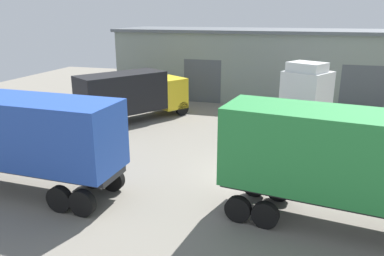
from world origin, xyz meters
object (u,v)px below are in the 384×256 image
object	(u,v)px
container_trailer_green	(367,160)
box_truck_yellow	(132,94)
container_trailer_white	(9,131)
tractor_unit_white	(302,99)

from	to	relation	value
container_trailer_green	box_truck_yellow	bearing A→B (deg)	149.80
box_truck_yellow	container_trailer_white	size ratio (longest dim) A/B	0.79
container_trailer_green	container_trailer_white	distance (m)	13.78
container_trailer_white	tractor_unit_white	bearing A→B (deg)	-131.78
container_trailer_green	container_trailer_white	size ratio (longest dim) A/B	1.00
container_trailer_green	box_truck_yellow	size ratio (longest dim) A/B	1.27
tractor_unit_white	container_trailer_white	world-z (taller)	tractor_unit_white
container_trailer_green	box_truck_yellow	xyz separation A→B (m)	(-13.49, 10.63, -0.72)
tractor_unit_white	container_trailer_green	world-z (taller)	tractor_unit_white
container_trailer_green	container_trailer_white	world-z (taller)	container_trailer_green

